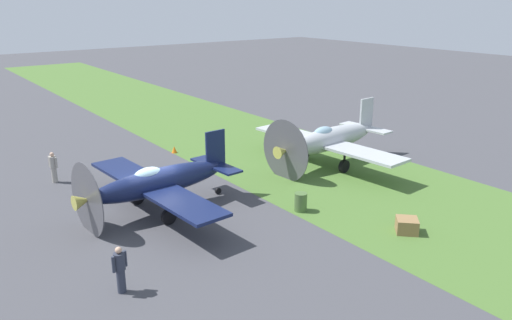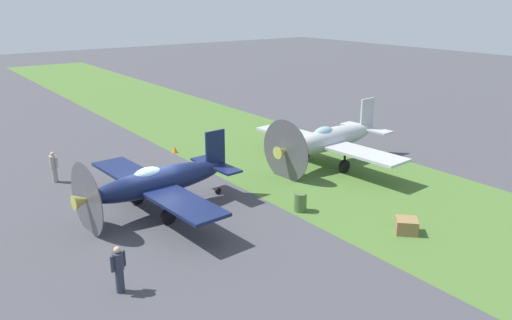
% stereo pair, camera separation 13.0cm
% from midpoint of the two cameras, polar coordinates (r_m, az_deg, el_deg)
% --- Properties ---
extents(ground_plane, '(160.00, 160.00, 0.00)m').
position_cam_midpoint_polar(ground_plane, '(24.87, -11.45, -5.46)').
color(ground_plane, '#424247').
extents(grass_verge, '(120.00, 11.00, 0.01)m').
position_cam_midpoint_polar(grass_verge, '(30.42, 6.77, -0.83)').
color(grass_verge, '#476B2D').
rests_on(grass_verge, ground).
extents(airplane_lead, '(10.03, 7.93, 3.57)m').
position_cam_midpoint_polar(airplane_lead, '(24.02, -10.99, -2.45)').
color(airplane_lead, '#141E47').
rests_on(airplane_lead, ground).
extents(airplane_wingman, '(10.71, 8.47, 3.81)m').
position_cam_midpoint_polar(airplane_wingman, '(30.58, 8.37, 2.32)').
color(airplane_wingman, '#B2B7BC').
rests_on(airplane_wingman, ground).
extents(ground_crew_chief, '(0.38, 0.60, 1.73)m').
position_cam_midpoint_polar(ground_crew_chief, '(18.17, -15.10, -11.77)').
color(ground_crew_chief, '#2D3342').
rests_on(ground_crew_chief, ground).
extents(ground_crew_mechanic, '(0.57, 0.38, 1.73)m').
position_cam_midpoint_polar(ground_crew_mechanic, '(29.68, -21.83, -0.67)').
color(ground_crew_mechanic, '#9E998E').
rests_on(ground_crew_mechanic, ground).
extents(fuel_drum, '(0.60, 0.60, 0.90)m').
position_cam_midpoint_polar(fuel_drum, '(24.10, 5.20, -4.78)').
color(fuel_drum, '#476633').
rests_on(fuel_drum, ground).
extents(supply_crate, '(1.27, 1.27, 0.64)m').
position_cam_midpoint_polar(supply_crate, '(22.89, 16.84, -7.15)').
color(supply_crate, olive).
rests_on(supply_crate, ground).
extents(runway_marker_cone, '(0.36, 0.36, 0.44)m').
position_cam_midpoint_polar(runway_marker_cone, '(33.45, -9.08, 1.19)').
color(runway_marker_cone, orange).
rests_on(runway_marker_cone, ground).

